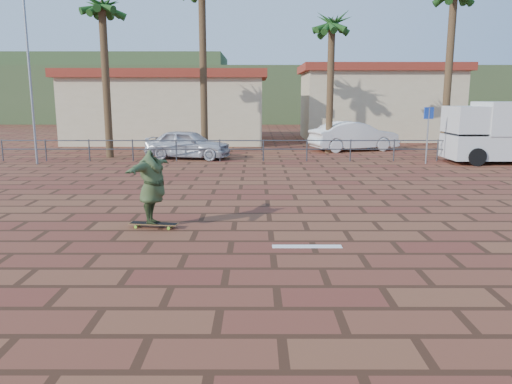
{
  "coord_description": "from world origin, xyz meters",
  "views": [
    {
      "loc": [
        -0.32,
        -10.82,
        2.99
      ],
      "look_at": [
        -0.33,
        0.43,
        0.8
      ],
      "focal_mm": 35.0,
      "sensor_mm": 36.0,
      "label": 1
    }
  ],
  "objects_px": {
    "longboard": "(154,224)",
    "car_white": "(354,136)",
    "car_silver": "(188,144)",
    "skateboarder": "(152,187)",
    "campervan": "(508,131)"
  },
  "relations": [
    {
      "from": "skateboarder",
      "to": "car_white",
      "type": "relative_size",
      "value": 0.43
    },
    {
      "from": "longboard",
      "to": "car_white",
      "type": "height_order",
      "value": "car_white"
    },
    {
      "from": "skateboarder",
      "to": "car_silver",
      "type": "height_order",
      "value": "skateboarder"
    },
    {
      "from": "longboard",
      "to": "skateboarder",
      "type": "height_order",
      "value": "skateboarder"
    },
    {
      "from": "longboard",
      "to": "car_silver",
      "type": "height_order",
      "value": "car_silver"
    },
    {
      "from": "car_white",
      "to": "car_silver",
      "type": "bearing_deg",
      "value": 94.72
    },
    {
      "from": "skateboarder",
      "to": "car_white",
      "type": "xyz_separation_m",
      "value": [
        7.69,
        16.26,
        -0.16
      ]
    },
    {
      "from": "campervan",
      "to": "car_white",
      "type": "height_order",
      "value": "campervan"
    },
    {
      "from": "longboard",
      "to": "campervan",
      "type": "distance_m",
      "value": 17.69
    },
    {
      "from": "longboard",
      "to": "car_white",
      "type": "relative_size",
      "value": 0.24
    },
    {
      "from": "longboard",
      "to": "car_silver",
      "type": "xyz_separation_m",
      "value": [
        -0.92,
        12.76,
        0.6
      ]
    },
    {
      "from": "car_white",
      "to": "longboard",
      "type": "bearing_deg",
      "value": 137.29
    },
    {
      "from": "campervan",
      "to": "longboard",
      "type": "bearing_deg",
      "value": -141.32
    },
    {
      "from": "longboard",
      "to": "car_white",
      "type": "distance_m",
      "value": 18.0
    },
    {
      "from": "longboard",
      "to": "car_silver",
      "type": "relative_size",
      "value": 0.29
    }
  ]
}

